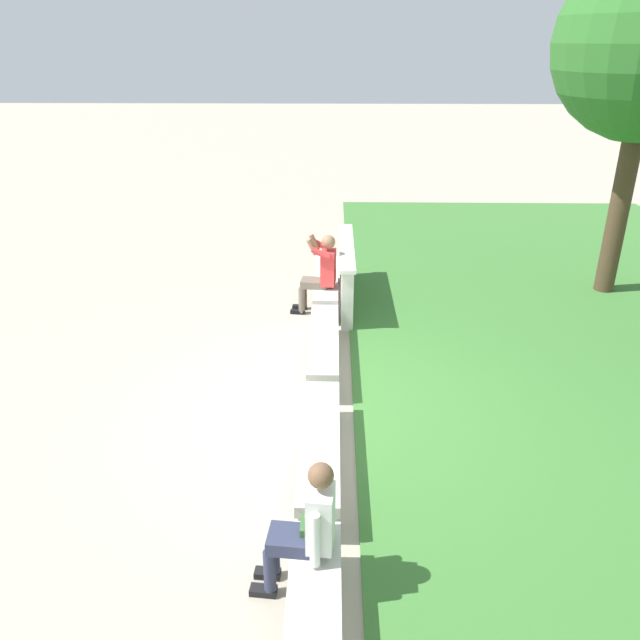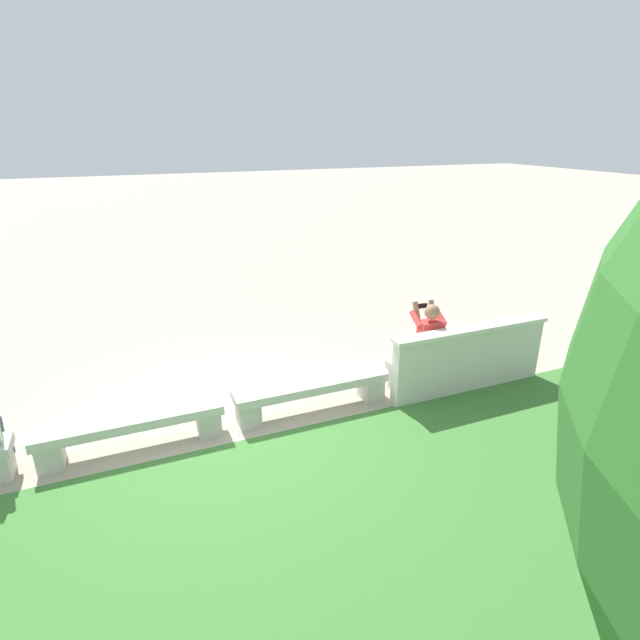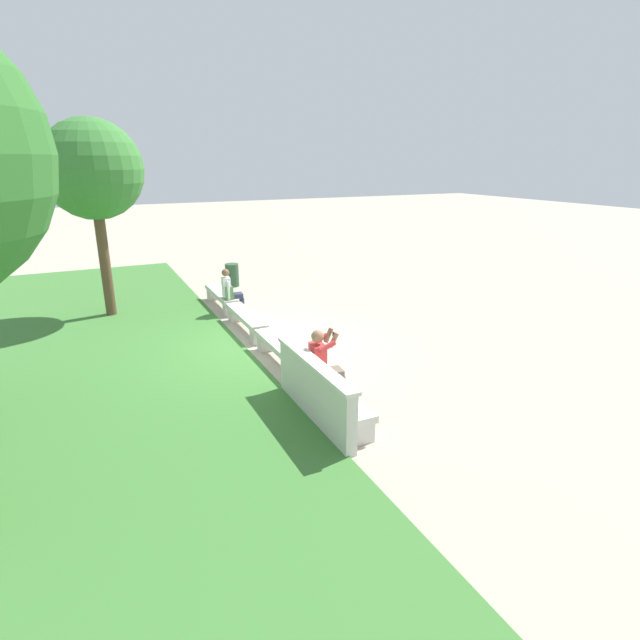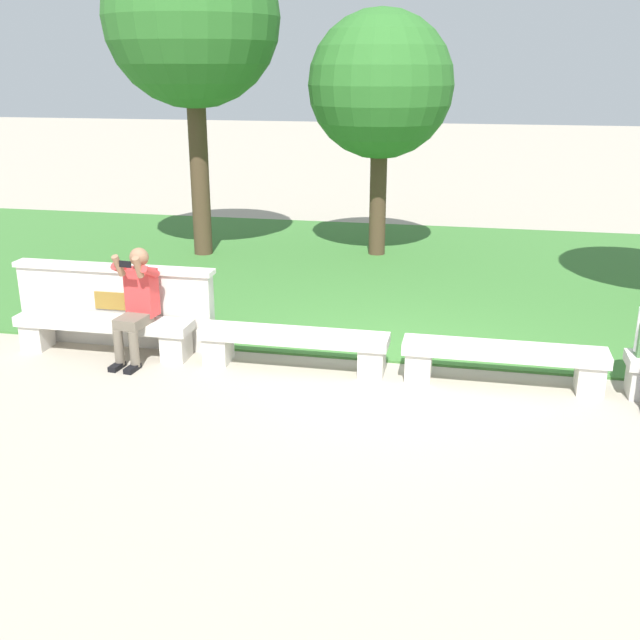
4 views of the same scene
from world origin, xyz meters
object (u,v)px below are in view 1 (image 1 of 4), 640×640
(bench_mid, at_px, (320,447))
(person_distant, at_px, (307,525))
(person_photographer, at_px, (321,270))
(bench_near, at_px, (324,345))
(backpack, at_px, (317,523))
(bench_main, at_px, (326,284))

(bench_mid, height_order, person_distant, person_distant)
(bench_mid, xyz_separation_m, person_photographer, (-4.17, -0.08, 0.43))
(bench_near, bearing_deg, backpack, 0.10)
(bench_main, xyz_separation_m, bench_mid, (4.66, 0.00, 0.00))
(bench_main, relative_size, backpack, 5.07)
(bench_near, distance_m, backpack, 3.81)
(bench_main, distance_m, person_distant, 6.21)
(person_photographer, relative_size, person_distant, 1.05)
(bench_mid, bearing_deg, bench_main, 180.00)
(bench_mid, xyz_separation_m, person_distant, (1.54, -0.07, 0.37))
(bench_main, height_order, person_photographer, person_photographer)
(bench_main, height_order, backpack, backpack)
(bench_near, relative_size, person_photographer, 1.64)
(person_photographer, height_order, backpack, person_photographer)
(person_photographer, bearing_deg, bench_near, 2.40)
(bench_mid, distance_m, person_distant, 1.58)
(backpack, bearing_deg, bench_near, -179.90)
(person_photographer, bearing_deg, bench_mid, 1.06)
(bench_main, xyz_separation_m, person_distant, (6.20, -0.07, 0.37))
(bench_main, bearing_deg, bench_near, 0.00)
(person_distant, distance_m, backpack, 0.11)
(bench_near, height_order, backpack, backpack)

